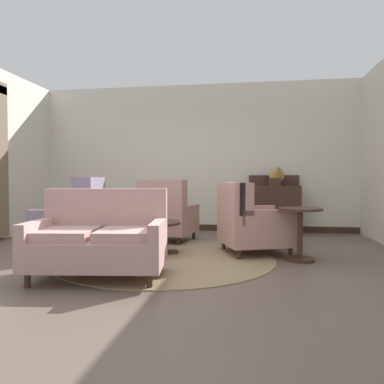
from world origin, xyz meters
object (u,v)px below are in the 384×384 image
Objects in this scene: armchair_beside_settee at (167,216)px; armchair_far_left at (75,221)px; coffee_table at (152,228)px; sideboard at (274,206)px; gramophone at (277,174)px; armchair_near_sideboard at (250,224)px; porcelain_vase at (154,210)px; settee at (99,240)px; side_table at (300,229)px.

armchair_far_left is at bearing 54.20° from armchair_beside_settee.
armchair_beside_settee is at bearing 91.74° from coffee_table.
sideboard is (2.97, 2.32, 0.08)m from armchair_far_left.
sideboard reaches higher than coffee_table.
sideboard is at bearing 118.18° from gramophone.
armchair_near_sideboard is 0.99× the size of sideboard.
gramophone is (3.01, 2.23, 0.72)m from armchair_far_left.
gramophone reaches higher than armchair_beside_settee.
settee reaches higher than porcelain_vase.
coffee_table is at bearing 81.27° from armchair_near_sideboard.
porcelain_vase is 0.34× the size of armchair_beside_settee.
sideboard is (-0.16, 2.39, 0.11)m from side_table.
side_table is at bearing -87.12° from gramophone.
armchair_far_left is (-1.15, -0.00, 0.08)m from coffee_table.
sideboard is at bearing 52.38° from porcelain_vase.
coffee_table is at bearing 82.90° from armchair_far_left.
armchair_far_left is 1.56m from armchair_beside_settee.
gramophone is at bearing 50.18° from coffee_table.
armchair_beside_settee reaches higher than side_table.
side_table is 1.43× the size of gramophone.
armchair_beside_settee is at bearing 93.06° from porcelain_vase.
porcelain_vase is at bearing 81.73° from armchair_near_sideboard.
coffee_table is at bearing 101.95° from armchair_beside_settee.
sideboard reaches higher than porcelain_vase.
side_table is (0.63, -0.36, -0.01)m from armchair_near_sideboard.
armchair_near_sideboard is at bearing 89.07° from armchair_far_left.
porcelain_vase is 1.19m from armchair_far_left.
side_table is at bearing 160.30° from armchair_beside_settee.
porcelain_vase is at bearing 82.61° from armchair_far_left.
porcelain_vase reaches higher than coffee_table.
armchair_beside_settee is (0.22, 2.29, 0.04)m from settee.
armchair_beside_settee is 0.92× the size of sideboard.
coffee_table is at bearing -128.08° from sideboard.
porcelain_vase is at bearing -12.94° from coffee_table.
armchair_far_left is 1.03× the size of armchair_beside_settee.
armchair_far_left is at bearing 76.08° from armchair_near_sideboard.
porcelain_vase is 0.32× the size of sideboard.
settee is (-0.26, -1.22, 0.03)m from coffee_table.
settee is at bearing -152.94° from side_table.
armchair_far_left is 1.58× the size of side_table.
gramophone is (2.11, 3.45, 0.77)m from settee.
armchair_beside_settee is 0.93× the size of armchair_near_sideboard.
sideboard is at bearing -33.37° from armchair_near_sideboard.
gramophone reaches higher than settee.
side_table is at bearing 19.70° from settee.
armchair_beside_settee is 2.32m from side_table.
coffee_table is at bearing -129.82° from gramophone.
armchair_beside_settee is (1.12, 1.08, -0.01)m from armchair_far_left.
coffee_table is 2.95m from sideboard.
settee is 2.17× the size of side_table.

